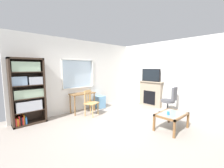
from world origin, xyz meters
The scene contains 12 objects.
ground centered at (0.00, 0.00, -0.01)m, with size 6.08×5.48×0.02m, color #9E9389.
wall_back_with_window centered at (0.02, 2.24, 1.36)m, with size 5.08×0.15×2.74m.
wall_right centered at (2.60, 0.00, 1.37)m, with size 0.12×4.68×2.74m, color silver.
bookshelf centered at (-2.00, 2.00, 1.03)m, with size 0.90×0.38×1.97m.
desk_under_window centered at (-0.21, 1.89, 0.61)m, with size 0.94×0.45×0.74m.
wooden_chair centered at (-0.20, 1.37, 0.46)m, with size 0.54×0.53×0.90m.
plastic_drawer_unit centered at (0.63, 1.94, 0.25)m, with size 0.35×0.40×0.50m, color #72ADDB.
fireplace centered at (2.44, 0.64, 0.55)m, with size 0.26×1.14×1.10m.
tv centered at (2.43, 0.64, 1.36)m, with size 0.06×0.86×0.54m.
office_chair centered at (2.00, -0.46, 0.55)m, with size 0.57×0.58×1.00m.
coffee_table centered at (0.79, -1.09, 0.38)m, with size 0.91×0.60×0.45m.
sippy_cup centered at (0.61, -1.07, 0.50)m, with size 0.07×0.07×0.09m, color #337FD6.
Camera 1 is at (-2.95, -2.76, 1.70)m, focal length 22.87 mm.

